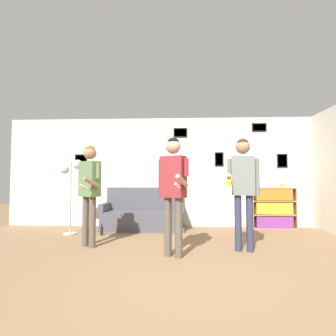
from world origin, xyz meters
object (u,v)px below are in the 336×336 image
bookshelf (273,208)px  drinking_cup (282,186)px  couch (143,216)px  floor_lamp (71,177)px  person_player_foreground_center (173,182)px  person_watcher_holding_cup (243,180)px  person_player_foreground_left (89,184)px  bottle_on_floor (102,231)px

bookshelf → drinking_cup: size_ratio=10.62×
couch → floor_lamp: 1.84m
bookshelf → person_player_foreground_center: 3.39m
drinking_cup → person_watcher_holding_cup: bearing=-124.4°
drinking_cup → floor_lamp: bearing=-169.5°
person_player_foreground_center → couch: bearing=108.9°
bookshelf → person_player_foreground_center: bearing=-133.6°
person_player_foreground_center → person_watcher_holding_cup: 1.18m
person_player_foreground_left → drinking_cup: (3.98, 1.88, -0.06)m
couch → bookshelf: size_ratio=1.86×
bottle_on_floor → bookshelf: bearing=13.6°
person_player_foreground_left → person_watcher_holding_cup: person_watcher_holding_cup is taller
couch → bookshelf: 3.07m
person_player_foreground_center → floor_lamp: bearing=145.3°
person_player_foreground_center → drinking_cup: size_ratio=18.53×
person_player_foreground_center → bottle_on_floor: bearing=135.6°
bookshelf → person_watcher_holding_cup: (-1.17, -2.05, 0.65)m
person_player_foreground_left → drinking_cup: size_ratio=18.12×
bottle_on_floor → drinking_cup: 4.25m
couch → bottle_on_floor: couch is taller
floor_lamp → person_player_foreground_center: 2.69m
bookshelf → bottle_on_floor: bearing=-166.4°
person_player_foreground_left → person_player_foreground_center: person_player_foreground_center is taller
bookshelf → bottle_on_floor: bookshelf is taller
floor_lamp → person_watcher_holding_cup: (3.33, -1.17, -0.08)m
person_watcher_holding_cup → person_player_foreground_left: bearing=176.2°
bookshelf → person_player_foreground_left: bearing=-153.4°
person_player_foreground_center → bottle_on_floor: person_player_foreground_center is taller
person_player_foreground_center → bottle_on_floor: (-1.52, 1.49, -1.01)m
couch → drinking_cup: 3.37m
person_player_foreground_left → person_watcher_holding_cup: bearing=-3.8°
bookshelf → person_player_foreground_left: 4.24m
floor_lamp → drinking_cup: (4.73, 0.88, -0.20)m
couch → person_player_foreground_left: (-0.70, -1.69, 0.77)m
person_watcher_holding_cup → couch: bearing=135.3°
bookshelf → drinking_cup: 0.58m
person_watcher_holding_cup → drinking_cup: size_ratio=18.90×
drinking_cup → couch: bearing=-176.7°
person_player_foreground_center → drinking_cup: (2.53, 2.41, -0.09)m
couch → floor_lamp: size_ratio=1.21×
floor_lamp → person_watcher_holding_cup: person_watcher_holding_cup is taller
person_player_foreground_center → person_player_foreground_left: bearing=160.0°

